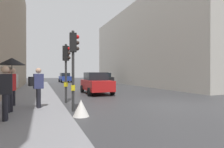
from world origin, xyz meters
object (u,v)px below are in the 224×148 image
at_px(pedestrian_with_grey_backpack, 37,85).
at_px(pedestrian_in_dark_coat, 5,91).
at_px(warning_sign_triangle, 81,108).
at_px(pedestrian_with_black_backpack, 12,84).
at_px(car_red_sedan, 96,83).
at_px(car_dark_suv, 103,78).
at_px(pedestrian_with_umbrella, 11,69).
at_px(traffic_light_near_left, 74,56).
at_px(car_blue_van, 65,78).
at_px(traffic_light_near_right, 66,62).

height_order(pedestrian_with_grey_backpack, pedestrian_in_dark_coat, same).
height_order(pedestrian_with_grey_backpack, warning_sign_triangle, pedestrian_with_grey_backpack).
height_order(pedestrian_with_black_backpack, pedestrian_with_grey_backpack, same).
xyz_separation_m(car_red_sedan, car_dark_suv, (4.82, 12.24, 0.00)).
bearing_deg(pedestrian_with_grey_backpack, pedestrian_with_umbrella, -147.31).
xyz_separation_m(pedestrian_with_umbrella, pedestrian_with_black_backpack, (-0.18, 1.68, -0.68)).
bearing_deg(traffic_light_near_left, pedestrian_with_grey_backpack, 158.74).
xyz_separation_m(traffic_light_near_left, pedestrian_with_umbrella, (-2.44, -0.02, -0.63)).
bearing_deg(pedestrian_with_grey_backpack, car_dark_suv, 62.78).
distance_m(pedestrian_with_black_backpack, warning_sign_triangle, 3.94).
height_order(car_blue_van, car_dark_suv, same).
xyz_separation_m(traffic_light_near_right, traffic_light_near_left, (0.00, -2.44, 0.15)).
height_order(traffic_light_near_right, pedestrian_with_umbrella, traffic_light_near_right).
bearing_deg(car_dark_suv, pedestrian_in_dark_coat, -117.11).
height_order(traffic_light_near_left, car_blue_van, traffic_light_near_left).
distance_m(traffic_light_near_right, pedestrian_in_dark_coat, 4.64).
bearing_deg(car_red_sedan, car_blue_van, 89.93).
distance_m(traffic_light_near_right, traffic_light_near_left, 2.44).
bearing_deg(pedestrian_with_umbrella, car_blue_van, 78.73).
bearing_deg(warning_sign_triangle, traffic_light_near_left, 96.02).
bearing_deg(pedestrian_in_dark_coat, traffic_light_near_left, 28.77).
distance_m(car_dark_suv, pedestrian_with_umbrella, 21.13).
bearing_deg(car_red_sedan, traffic_light_near_left, -114.91).
bearing_deg(pedestrian_with_black_backpack, pedestrian_with_grey_backpack, -43.67).
distance_m(pedestrian_with_umbrella, pedestrian_with_grey_backpack, 1.31).
xyz_separation_m(pedestrian_in_dark_coat, warning_sign_triangle, (2.54, 0.28, -0.81)).
height_order(traffic_light_near_right, car_blue_van, traffic_light_near_right).
relative_size(car_red_sedan, car_dark_suv, 0.98).
distance_m(car_red_sedan, pedestrian_with_grey_backpack, 7.17).
height_order(car_blue_van, pedestrian_with_black_backpack, pedestrian_with_black_backpack).
bearing_deg(traffic_light_near_left, pedestrian_in_dark_coat, -151.23).
height_order(car_blue_van, warning_sign_triangle, car_blue_van).
xyz_separation_m(car_red_sedan, pedestrian_in_dark_coat, (-5.33, -7.58, 0.25)).
distance_m(traffic_light_near_left, car_blue_van, 27.09).
xyz_separation_m(traffic_light_near_right, pedestrian_with_umbrella, (-2.44, -2.46, -0.47)).
relative_size(traffic_light_near_left, car_dark_suv, 0.83).
height_order(car_blue_van, pedestrian_with_grey_backpack, pedestrian_with_grey_backpack).
distance_m(pedestrian_in_dark_coat, warning_sign_triangle, 2.68).
xyz_separation_m(car_blue_van, pedestrian_with_grey_backpack, (-4.42, -26.30, 0.29)).
xyz_separation_m(traffic_light_near_right, pedestrian_in_dark_coat, (-2.43, -3.77, -1.18)).
bearing_deg(pedestrian_with_black_backpack, car_blue_van, 77.60).
bearing_deg(pedestrian_with_black_backpack, traffic_light_near_right, 16.52).
height_order(car_red_sedan, pedestrian_with_umbrella, pedestrian_with_umbrella).
relative_size(traffic_light_near_left, car_blue_van, 0.84).
xyz_separation_m(car_red_sedan, pedestrian_with_grey_backpack, (-4.39, -5.66, 0.29)).
height_order(pedestrian_with_umbrella, warning_sign_triangle, pedestrian_with_umbrella).
height_order(pedestrian_with_black_backpack, pedestrian_in_dark_coat, same).
height_order(traffic_light_near_left, car_dark_suv, traffic_light_near_left).
relative_size(traffic_light_near_left, pedestrian_with_grey_backpack, 2.02).
bearing_deg(traffic_light_near_right, pedestrian_with_grey_backpack, -128.83).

